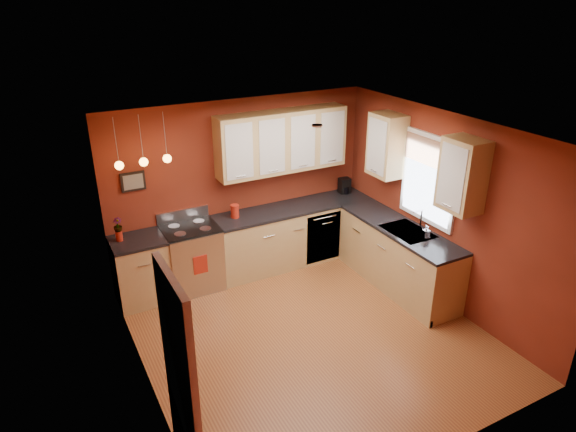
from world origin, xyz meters
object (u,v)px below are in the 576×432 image
gas_range (192,257)px  red_canister (235,211)px  coffee_maker (345,186)px  sink (408,233)px  soap_pump (426,232)px

gas_range → red_canister: bearing=3.7°
coffee_maker → sink: bearing=-86.6°
gas_range → coffee_maker: bearing=2.5°
gas_range → red_canister: red_canister is taller
red_canister → gas_range: bearing=-176.3°
sink → coffee_maker: size_ratio=2.81×
red_canister → coffee_maker: size_ratio=0.78×
sink → soap_pump: (0.06, -0.28, 0.12)m
gas_range → coffee_maker: size_ratio=4.45×
red_canister → soap_pump: 2.70m
gas_range → red_canister: 0.90m
gas_range → sink: sink is taller
sink → soap_pump: sink is taller
gas_range → sink: 3.05m
coffee_maker → soap_pump: (0.03, -1.90, -0.02)m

